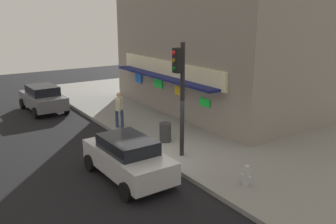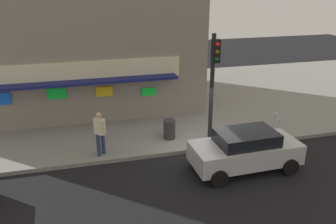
{
  "view_description": "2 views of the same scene",
  "coord_description": "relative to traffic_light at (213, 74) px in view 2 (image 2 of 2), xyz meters",
  "views": [
    {
      "loc": [
        11.95,
        -7.27,
        5.9
      ],
      "look_at": [
        -1.44,
        1.55,
        1.51
      ],
      "focal_mm": 39.05,
      "sensor_mm": 36.0,
      "label": 1
    },
    {
      "loc": [
        -5.01,
        -12.54,
        6.96
      ],
      "look_at": [
        -1.52,
        0.76,
        1.65
      ],
      "focal_mm": 37.83,
      "sensor_mm": 36.0,
      "label": 2
    }
  ],
  "objects": [
    {
      "name": "ground_plane",
      "position": [
        -0.47,
        -0.86,
        -3.15
      ],
      "size": [
        52.83,
        52.83,
        0.0
      ],
      "primitive_type": "plane",
      "color": "black"
    },
    {
      "name": "sidewalk",
      "position": [
        -0.47,
        5.57,
        -3.06
      ],
      "size": [
        35.22,
        12.86,
        0.17
      ],
      "primitive_type": "cube",
      "color": "gray",
      "rests_on": "ground_plane"
    },
    {
      "name": "corner_building",
      "position": [
        -5.49,
        6.86,
        1.39
      ],
      "size": [
        12.81,
        8.45,
        8.73
      ],
      "color": "gray",
      "rests_on": "sidewalk"
    },
    {
      "name": "traffic_light",
      "position": [
        0.0,
        0.0,
        0.0
      ],
      "size": [
        0.32,
        0.58,
        4.62
      ],
      "color": "black",
      "rests_on": "sidewalk"
    },
    {
      "name": "fire_hydrant",
      "position": [
        3.43,
        0.38,
        -2.61
      ],
      "size": [
        0.46,
        0.22,
        0.75
      ],
      "color": "#B2B2B7",
      "rests_on": "sidewalk"
    },
    {
      "name": "trash_can",
      "position": [
        -1.78,
        0.45,
        -2.54
      ],
      "size": [
        0.53,
        0.53,
        0.88
      ],
      "primitive_type": "cylinder",
      "color": "#2D2D2D",
      "rests_on": "sidewalk"
    },
    {
      "name": "pedestrian",
      "position": [
        -4.85,
        -0.35,
        -1.96
      ],
      "size": [
        0.47,
        0.47,
        1.83
      ],
      "color": "navy",
      "rests_on": "sidewalk"
    },
    {
      "name": "parked_car_silver",
      "position": [
        0.39,
        -2.57,
        -2.33
      ],
      "size": [
        4.15,
        2.08,
        1.56
      ],
      "color": "#B7B7BC",
      "rests_on": "ground_plane"
    }
  ]
}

